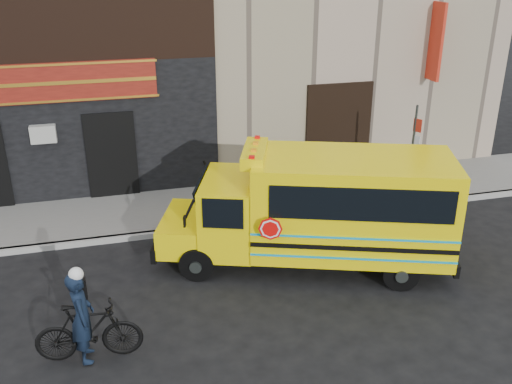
{
  "coord_description": "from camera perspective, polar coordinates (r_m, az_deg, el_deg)",
  "views": [
    {
      "loc": [
        -3.11,
        -11.09,
        7.05
      ],
      "look_at": [
        0.29,
        1.85,
        1.32
      ],
      "focal_mm": 40.0,
      "sensor_mm": 36.0,
      "label": 1
    }
  ],
  "objects": [
    {
      "name": "school_bus",
      "position": [
        13.34,
        6.64,
        -1.52
      ],
      "size": [
        7.21,
        4.32,
        2.92
      ],
      "color": "black",
      "rests_on": "ground"
    },
    {
      "name": "bicycle",
      "position": [
        11.18,
        -16.4,
        -13.23
      ],
      "size": [
        2.0,
        0.76,
        1.17
      ],
      "primitive_type": "imported",
      "rotation": [
        0.0,
        0.0,
        1.46
      ],
      "color": "black",
      "rests_on": "ground"
    },
    {
      "name": "sidewalk",
      "position": [
        17.0,
        -2.87,
        -1.07
      ],
      "size": [
        40.0,
        3.0,
        0.15
      ],
      "primitive_type": "cube",
      "color": "slate",
      "rests_on": "ground"
    },
    {
      "name": "ground",
      "position": [
        13.5,
        0.82,
        -8.29
      ],
      "size": [
        120.0,
        120.0,
        0.0
      ],
      "primitive_type": "plane",
      "color": "black",
      "rests_on": "ground"
    },
    {
      "name": "sign_pole",
      "position": [
        17.06,
        15.41,
        3.96
      ],
      "size": [
        0.13,
        0.25,
        3.02
      ],
      "color": "#3C4440",
      "rests_on": "ground"
    },
    {
      "name": "cyclist",
      "position": [
        10.97,
        -16.97,
        -12.06
      ],
      "size": [
        0.47,
        0.68,
        1.81
      ],
      "primitive_type": "imported",
      "rotation": [
        0.0,
        0.0,
        1.62
      ],
      "color": "black",
      "rests_on": "ground"
    },
    {
      "name": "curb",
      "position": [
        15.68,
        -1.72,
        -3.25
      ],
      "size": [
        40.0,
        0.2,
        0.15
      ],
      "primitive_type": "cube",
      "color": "#9C9B97",
      "rests_on": "ground"
    }
  ]
}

